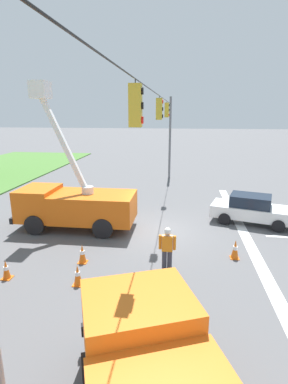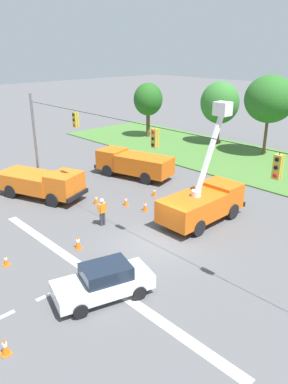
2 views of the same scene
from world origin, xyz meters
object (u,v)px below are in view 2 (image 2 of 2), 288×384
object	(u,v)px
utility_truck_bucket_lift	(203,201)
sedan_white	(104,281)
utility_truck_support_near	(134,163)
traffic_cone_far_right	(145,205)
utility_truck_support_far	(42,182)
tree_centre	(270,99)
traffic_cone_mid_left	(241,202)
road_worker	(102,210)
traffic_cone_near_bucket	(5,346)
tree_west	(220,103)
traffic_cone_foreground_left	(96,199)
tree_far_west	(148,100)
traffic_cone_far_left	(6,260)
traffic_cone_lane_edge_a	(78,242)
traffic_cone_lane_edge_b	(126,200)
traffic_cone_foreground_right	(154,191)

from	to	relation	value
utility_truck_bucket_lift	sedan_white	distance (m)	9.49
utility_truck_support_near	traffic_cone_far_right	xyz separation A→B (m)	(5.87, -4.22, -0.82)
utility_truck_support_near	utility_truck_support_far	xyz separation A→B (m)	(-1.10, -7.97, -0.08)
tree_centre	traffic_cone_mid_left	world-z (taller)	tree_centre
traffic_cone_mid_left	utility_truck_support_far	bearing A→B (deg)	-140.81
road_worker	traffic_cone_near_bucket	distance (m)	10.77
tree_west	traffic_cone_foreground_left	bearing A→B (deg)	-77.20
tree_far_west	traffic_cone_mid_left	bearing A→B (deg)	-27.31
utility_truck_bucket_lift	traffic_cone_far_right	world-z (taller)	utility_truck_bucket_lift
utility_truck_support_far	tree_centre	bearing A→B (deg)	76.90
traffic_cone_mid_left	traffic_cone_far_left	world-z (taller)	traffic_cone_mid_left
utility_truck_support_near	tree_west	bearing A→B (deg)	97.89
traffic_cone_lane_edge_a	traffic_cone_lane_edge_b	bearing A→B (deg)	115.18
utility_truck_bucket_lift	traffic_cone_foreground_left	bearing A→B (deg)	-154.66
utility_truck_support_near	traffic_cone_foreground_left	xyz separation A→B (m)	(2.63, -5.90, -0.84)
traffic_cone_far_left	road_worker	bearing A→B (deg)	92.77
traffic_cone_mid_left	traffic_cone_lane_edge_b	bearing A→B (deg)	-135.25
utility_truck_support_far	traffic_cone_mid_left	size ratio (longest dim) A/B	10.03
traffic_cone_mid_left	traffic_cone_lane_edge_a	xyz separation A→B (m)	(-2.93, -11.40, 0.06)
traffic_cone_near_bucket	traffic_cone_far_right	size ratio (longest dim) A/B	0.93
tree_centre	traffic_cone_lane_edge_a	world-z (taller)	tree_centre
sedan_white	traffic_cone_far_right	size ratio (longest dim) A/B	5.87
traffic_cone_foreground_right	traffic_cone_near_bucket	bearing A→B (deg)	-63.80
tree_west	traffic_cone_lane_edge_b	distance (m)	20.54
tree_centre	utility_truck_support_far	size ratio (longest dim) A/B	1.12
traffic_cone_lane_edge_b	traffic_cone_far_right	xyz separation A→B (m)	(1.58, 0.36, 0.01)
tree_west	traffic_cone_far_left	size ratio (longest dim) A/B	10.87
tree_west	tree_centre	bearing A→B (deg)	-3.28
road_worker	traffic_cone_far_left	world-z (taller)	road_worker
utility_truck_support_near	traffic_cone_foreground_left	distance (m)	6.52
utility_truck_support_near	traffic_cone_foreground_right	bearing A→B (deg)	-23.06
traffic_cone_far_left	utility_truck_support_far	bearing A→B (deg)	139.52
road_worker	traffic_cone_mid_left	bearing A→B (deg)	63.49
tree_far_west	sedan_white	world-z (taller)	tree_far_west
traffic_cone_near_bucket	traffic_cone_lane_edge_a	world-z (taller)	traffic_cone_lane_edge_a
traffic_cone_mid_left	traffic_cone_near_bucket	distance (m)	17.67
traffic_cone_mid_left	tree_far_west	bearing A→B (deg)	152.69
utility_truck_support_far	traffic_cone_far_right	distance (m)	7.95
road_worker	traffic_cone_far_right	distance (m)	3.47
traffic_cone_foreground_left	traffic_cone_near_bucket	distance (m)	13.94
tree_centre	traffic_cone_lane_edge_b	world-z (taller)	tree_centre
tree_west	traffic_cone_far_left	bearing A→B (deg)	-74.41
tree_far_west	utility_truck_bucket_lift	distance (m)	24.21
sedan_white	traffic_cone_far_right	bearing A→B (deg)	125.56
sedan_white	traffic_cone_near_bucket	distance (m)	4.65
sedan_white	traffic_cone_mid_left	bearing A→B (deg)	96.36
traffic_cone_far_left	traffic_cone_far_right	xyz separation A→B (m)	(-0.06, 9.76, 0.09)
road_worker	traffic_cone_near_bucket	xyz separation A→B (m)	(5.97, -8.94, -0.64)
traffic_cone_foreground_left	traffic_cone_far_right	world-z (taller)	traffic_cone_far_right
sedan_white	traffic_cone_far_right	world-z (taller)	sedan_white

